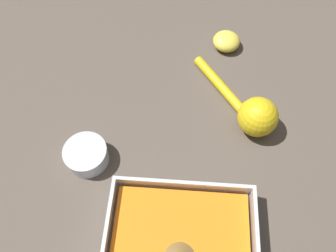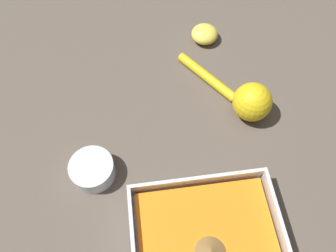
{
  "view_description": "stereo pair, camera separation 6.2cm",
  "coord_description": "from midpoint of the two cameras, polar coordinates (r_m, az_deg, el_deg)",
  "views": [
    {
      "loc": [
        0.01,
        0.11,
        0.57
      ],
      "look_at": [
        0.03,
        -0.2,
        0.03
      ],
      "focal_mm": 35.0,
      "sensor_mm": 36.0,
      "label": 1
    },
    {
      "loc": [
        0.07,
        0.1,
        0.57
      ],
      "look_at": [
        0.03,
        -0.2,
        0.03
      ],
      "focal_mm": 35.0,
      "sensor_mm": 36.0,
      "label": 2
    }
  ],
  "objects": [
    {
      "name": "ground_plane",
      "position": [
        0.58,
        2.36,
        -18.67
      ],
      "size": [
        4.0,
        4.0,
        0.0
      ],
      "primitive_type": "plane",
      "color": "brown"
    },
    {
      "name": "spice_bowl",
      "position": [
        0.62,
        -15.84,
        -7.65
      ],
      "size": [
        0.08,
        0.08,
        0.04
      ],
      "color": "silver",
      "rests_on": "ground_plane"
    },
    {
      "name": "lemon_squeezer",
      "position": [
        0.66,
        10.85,
        4.49
      ],
      "size": [
        0.16,
        0.2,
        0.08
      ],
      "rotation": [
        0.0,
        0.0,
        2.2
      ],
      "color": "yellow",
      "rests_on": "ground_plane"
    },
    {
      "name": "lemon_half",
      "position": [
        0.78,
        4.06,
        15.51
      ],
      "size": [
        0.06,
        0.06,
        0.03
      ],
      "color": "#EFDB4C",
      "rests_on": "ground_plane"
    }
  ]
}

